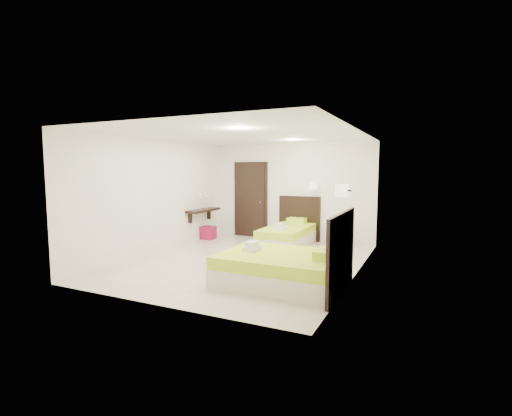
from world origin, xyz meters
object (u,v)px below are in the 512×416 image
at_px(bed_double, 286,268).
at_px(nightstand, 337,237).
at_px(ottoman, 208,233).
at_px(bed_single, 288,235).

distance_m(bed_double, nightstand, 3.65).
distance_m(bed_double, ottoman, 4.48).
bearing_deg(ottoman, bed_single, 1.34).
distance_m(bed_single, bed_double, 3.17).
distance_m(bed_single, nightstand, 1.26).
height_order(bed_single, bed_double, bed_double).
xyz_separation_m(nightstand, ottoman, (-3.39, -0.72, -0.02)).
xyz_separation_m(bed_double, nightstand, (0.00, 3.65, -0.10)).
bearing_deg(bed_single, nightstand, 32.21).
bearing_deg(bed_single, bed_double, -70.46).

